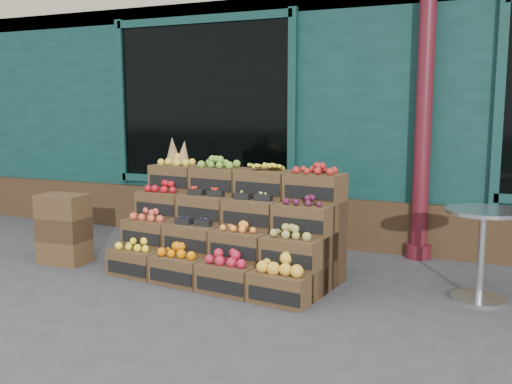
% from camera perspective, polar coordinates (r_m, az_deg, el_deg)
% --- Properties ---
extents(ground, '(60.00, 60.00, 0.00)m').
position_cam_1_polar(ground, '(5.12, -1.09, -10.66)').
color(ground, '#373739').
rests_on(ground, ground).
extents(shop_facade, '(12.00, 6.24, 4.80)m').
position_cam_1_polar(shop_facade, '(9.74, 11.78, 12.50)').
color(shop_facade, '#0D2E2B').
rests_on(shop_facade, ground).
extents(crate_display, '(2.28, 1.30, 1.36)m').
position_cam_1_polar(crate_display, '(5.72, -2.71, -4.25)').
color(crate_display, '#45311B').
rests_on(crate_display, ground).
extents(spare_crates, '(0.52, 0.37, 0.75)m').
position_cam_1_polar(spare_crates, '(6.52, -18.66, -3.50)').
color(spare_crates, '#45311B').
rests_on(spare_crates, ground).
extents(bistro_table, '(0.65, 0.65, 0.81)m').
position_cam_1_polar(bistro_table, '(5.31, 21.66, -4.87)').
color(bistro_table, '#B9BBC0').
rests_on(bistro_table, ground).
extents(shopkeeper, '(0.84, 0.63, 2.07)m').
position_cam_1_polar(shopkeeper, '(8.22, -3.18, 3.95)').
color(shopkeeper, '#1A5D23').
rests_on(shopkeeper, ground).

